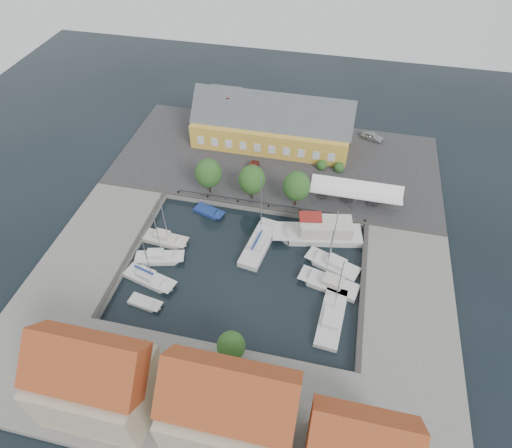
{
  "coord_description": "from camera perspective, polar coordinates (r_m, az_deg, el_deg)",
  "views": [
    {
      "loc": [
        9.79,
        -37.71,
        47.21
      ],
      "look_at": [
        0.0,
        6.0,
        1.5
      ],
      "focal_mm": 30.0,
      "sensor_mm": 36.0,
      "label": 1
    }
  ],
  "objects": [
    {
      "name": "north_quay",
      "position": [
        77.22,
        2.79,
        8.3
      ],
      "size": [
        56.0,
        26.0,
        1.0
      ],
      "primitive_type": "cube",
      "color": "#2D2D30",
      "rests_on": "ground"
    },
    {
      "name": "launch_nw",
      "position": [
        68.3,
        -6.32,
        1.61
      ],
      "size": [
        5.31,
        3.37,
        0.88
      ],
      "color": "navy",
      "rests_on": "ground"
    },
    {
      "name": "south_bank",
      "position": [
        50.57,
        -7.27,
        -22.71
      ],
      "size": [
        56.0,
        14.0,
        1.0
      ],
      "primitive_type": "cube",
      "color": "slate",
      "rests_on": "ground"
    },
    {
      "name": "west_boat_b",
      "position": [
        64.92,
        -12.07,
        -2.06
      ],
      "size": [
        6.92,
        2.85,
        9.46
      ],
      "color": "beige",
      "rests_on": "ground"
    },
    {
      "name": "west_boat_c",
      "position": [
        62.69,
        -12.88,
        -4.49
      ],
      "size": [
        7.28,
        3.86,
        9.7
      ],
      "color": "silver",
      "rests_on": "ground"
    },
    {
      "name": "east_boat_a",
      "position": [
        61.26,
        10.3,
        -5.48
      ],
      "size": [
        8.1,
        5.1,
        11.09
      ],
      "color": "silver",
      "rests_on": "ground"
    },
    {
      "name": "quay_trees",
      "position": [
        66.35,
        -0.56,
        5.93
      ],
      "size": [
        18.2,
        4.2,
        6.3
      ],
      "color": "black",
      "rests_on": "north_quay"
    },
    {
      "name": "east_boat_c",
      "position": [
        56.03,
        9.96,
        -12.47
      ],
      "size": [
        3.54,
        9.26,
        11.49
      ],
      "color": "silver",
      "rests_on": "ground"
    },
    {
      "name": "car_red",
      "position": [
        73.87,
        -0.44,
        7.47
      ],
      "size": [
        1.67,
        3.88,
        1.24
      ],
      "primitive_type": "imported",
      "rotation": [
        0.0,
        0.0,
        -0.1
      ],
      "color": "#591614",
      "rests_on": "north_quay"
    },
    {
      "name": "center_sailboat",
      "position": [
        62.62,
        0.32,
        -2.85
      ],
      "size": [
        4.35,
        10.04,
        13.28
      ],
      "color": "silver",
      "rests_on": "ground"
    },
    {
      "name": "east_boat_b",
      "position": [
        59.14,
        9.83,
        -7.96
      ],
      "size": [
        8.51,
        4.45,
        11.21
      ],
      "color": "silver",
      "rests_on": "ground"
    },
    {
      "name": "east_quay",
      "position": [
        60.05,
        19.44,
        -9.31
      ],
      "size": [
        12.0,
        24.0,
        1.0
      ],
      "primitive_type": "cube",
      "color": "slate",
      "rests_on": "ground"
    },
    {
      "name": "west_boat_d",
      "position": [
        60.64,
        -14.1,
        -7.11
      ],
      "size": [
        7.93,
        4.15,
        10.39
      ],
      "color": "silver",
      "rests_on": "ground"
    },
    {
      "name": "warehouse",
      "position": [
        79.68,
        1.74,
        13.09
      ],
      "size": [
        28.56,
        14.0,
        9.55
      ],
      "color": "gold",
      "rests_on": "north_quay"
    },
    {
      "name": "trawler",
      "position": [
        64.23,
        8.64,
        -1.08
      ],
      "size": [
        13.84,
        6.3,
        5.0
      ],
      "color": "silver",
      "rests_on": "ground"
    },
    {
      "name": "tent_canopy",
      "position": [
        68.1,
        13.21,
        4.44
      ],
      "size": [
        14.0,
        4.0,
        2.83
      ],
      "color": "white",
      "rests_on": "north_quay"
    },
    {
      "name": "west_quay",
      "position": [
        66.84,
        -20.34,
        -2.44
      ],
      "size": [
        12.0,
        24.0,
        1.0
      ],
      "primitive_type": "cube",
      "color": "slate",
      "rests_on": "ground"
    },
    {
      "name": "quay_edge_fittings",
      "position": [
        63.46,
        -0.23,
        -1.07
      ],
      "size": [
        56.0,
        24.72,
        0.4
      ],
      "color": "#383533",
      "rests_on": "north_quay"
    },
    {
      "name": "ground",
      "position": [
        61.21,
        -1.23,
        -4.9
      ],
      "size": [
        140.0,
        140.0,
        0.0
      ],
      "primitive_type": "plane",
      "color": "black",
      "rests_on": "ground"
    },
    {
      "name": "launch_sw",
      "position": [
        58.58,
        -14.58,
        -10.22
      ],
      "size": [
        4.74,
        2.38,
        0.98
      ],
      "color": "silver",
      "rests_on": "ground"
    },
    {
      "name": "townhouses",
      "position": [
        44.54,
        -6.33,
        -23.35
      ],
      "size": [
        36.3,
        8.5,
        12.0
      ],
      "color": "#BDAF91",
      "rests_on": "south_bank"
    },
    {
      "name": "car_silver",
      "position": [
        84.32,
        15.24,
        11.24
      ],
      "size": [
        4.53,
        3.04,
        1.43
      ],
      "primitive_type": "imported",
      "rotation": [
        0.0,
        0.0,
        1.22
      ],
      "color": "#B2B5BA",
      "rests_on": "north_quay"
    }
  ]
}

